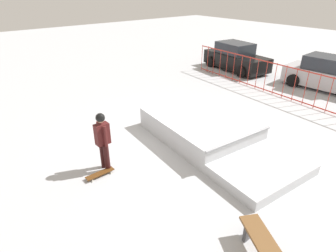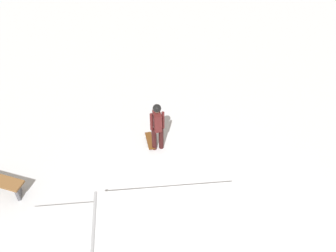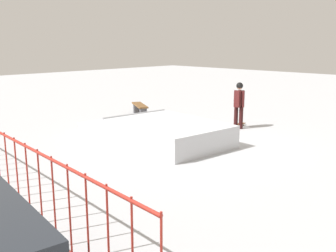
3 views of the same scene
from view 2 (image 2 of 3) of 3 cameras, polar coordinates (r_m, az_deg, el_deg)
ground_plane at (r=9.99m, az=2.38°, el=-14.79°), size 60.00×60.00×0.00m
skate_ramp at (r=9.36m, az=-2.65°, el=-17.14°), size 5.61×3.07×0.74m
skater at (r=11.09m, az=-1.65°, el=0.32°), size 0.44×0.39×1.73m
skateboard at (r=11.91m, az=-2.78°, el=-2.26°), size 0.27×0.80×0.09m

